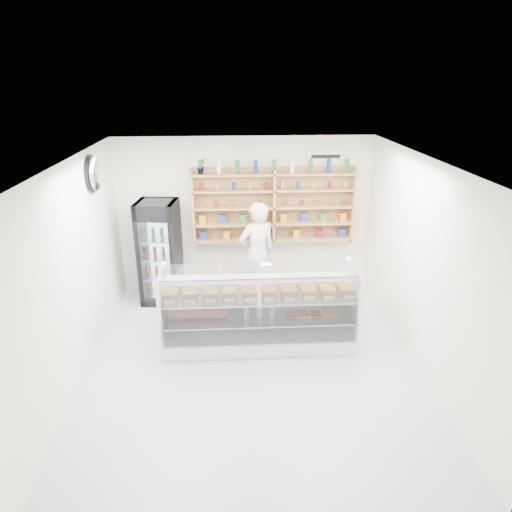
{
  "coord_description": "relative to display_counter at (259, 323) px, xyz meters",
  "views": [
    {
      "loc": [
        -0.27,
        -5.37,
        3.76
      ],
      "look_at": [
        0.1,
        0.9,
        1.25
      ],
      "focal_mm": 32.0,
      "sensor_mm": 36.0,
      "label": 1
    }
  ],
  "objects": [
    {
      "name": "wall_shelving",
      "position": [
        0.38,
        1.83,
        1.25
      ],
      "size": [
        2.84,
        0.28,
        1.33
      ],
      "color": "#A77D4F",
      "rests_on": "back_wall"
    },
    {
      "name": "potted_plant",
      "position": [
        -0.85,
        1.83,
        1.99
      ],
      "size": [
        0.18,
        0.16,
        0.27
      ],
      "primitive_type": "imported",
      "rotation": [
        0.0,
        0.0,
        0.35
      ],
      "color": "#1E6626",
      "rests_on": "wall_shelving"
    },
    {
      "name": "display_counter",
      "position": [
        0.0,
        0.0,
        0.0
      ],
      "size": [
        2.8,
        0.83,
        1.22
      ],
      "color": "white",
      "rests_on": "floor"
    },
    {
      "name": "wall_sign",
      "position": [
        1.28,
        1.96,
        2.11
      ],
      "size": [
        0.62,
        0.03,
        0.2
      ],
      "primitive_type": "cube",
      "color": "white",
      "rests_on": "back_wall"
    },
    {
      "name": "security_mirror",
      "position": [
        -2.29,
        0.69,
        2.11
      ],
      "size": [
        0.15,
        0.5,
        0.5
      ],
      "primitive_type": "ellipsoid",
      "color": "silver",
      "rests_on": "left_wall"
    },
    {
      "name": "drinks_cooler",
      "position": [
        -1.61,
        1.52,
        0.57
      ],
      "size": [
        0.73,
        0.71,
        1.81
      ],
      "rotation": [
        0.0,
        0.0,
        -0.12
      ],
      "color": "black",
      "rests_on": "floor"
    },
    {
      "name": "room",
      "position": [
        -0.12,
        -0.51,
        1.06
      ],
      "size": [
        5.0,
        5.0,
        5.0
      ],
      "color": "silver",
      "rests_on": "ground"
    },
    {
      "name": "shop_worker",
      "position": [
        0.06,
        1.34,
        0.57
      ],
      "size": [
        0.78,
        0.65,
        1.82
      ],
      "primitive_type": "imported",
      "rotation": [
        0.0,
        0.0,
        3.53
      ],
      "color": "silver",
      "rests_on": "floor"
    }
  ]
}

